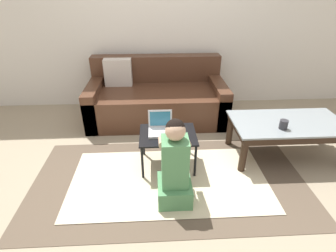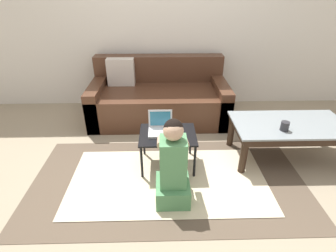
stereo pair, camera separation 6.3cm
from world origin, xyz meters
The scene contains 10 objects.
ground_plane centered at (0.00, 0.00, 0.00)m, with size 16.00×16.00×0.00m, color gray.
wall_back centered at (0.00, 1.83, 1.25)m, with size 9.00×0.06×2.50m.
area_rug centered at (-0.01, -0.04, 0.00)m, with size 2.57×1.34×0.01m.
couch centered at (-0.11, 1.34, 0.27)m, with size 1.78×0.93×0.78m.
coffee_table centered at (1.24, 0.32, 0.35)m, with size 1.15×0.61×0.41m.
laptop_desk centered at (-0.01, 0.20, 0.33)m, with size 0.55×0.43×0.37m.
laptop centered at (-0.08, 0.24, 0.41)m, with size 0.23×0.20×0.21m.
computer_mouse centered at (0.09, 0.18, 0.39)m, with size 0.07×0.10×0.03m.
person_seated centered at (0.02, -0.27, 0.34)m, with size 0.28×0.42×0.78m.
cup_on_table centered at (1.11, 0.18, 0.45)m, with size 0.08×0.08×0.09m.
Camera 2 is at (-0.06, -1.97, 1.67)m, focal length 28.00 mm.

